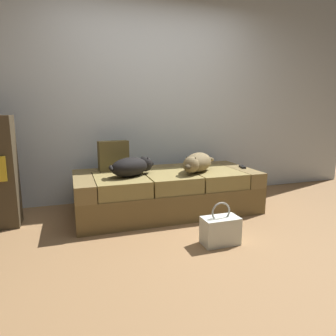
# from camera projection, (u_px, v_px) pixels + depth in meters

# --- Properties ---
(ground_plane) EXTENTS (10.00, 10.00, 0.00)m
(ground_plane) POSITION_uv_depth(u_px,v_px,m) (203.00, 247.00, 2.53)
(ground_plane) COLOR #956E46
(back_wall) EXTENTS (6.40, 0.10, 2.80)m
(back_wall) POSITION_uv_depth(u_px,v_px,m) (150.00, 90.00, 3.82)
(back_wall) COLOR silver
(back_wall) RESTS_ON ground
(couch) EXTENTS (2.03, 0.91, 0.46)m
(couch) POSITION_uv_depth(u_px,v_px,m) (167.00, 191.00, 3.41)
(couch) COLOR brown
(couch) RESTS_ON ground
(dog_dark) EXTENTS (0.56, 0.42, 0.20)m
(dog_dark) POSITION_uv_depth(u_px,v_px,m) (132.00, 166.00, 3.12)
(dog_dark) COLOR black
(dog_dark) RESTS_ON couch
(dog_tan) EXTENTS (0.53, 0.53, 0.21)m
(dog_tan) POSITION_uv_depth(u_px,v_px,m) (197.00, 163.00, 3.32)
(dog_tan) COLOR olive
(dog_tan) RESTS_ON couch
(tv_remote) EXTENTS (0.08, 0.16, 0.02)m
(tv_remote) POSITION_uv_depth(u_px,v_px,m) (242.00, 167.00, 3.59)
(tv_remote) COLOR black
(tv_remote) RESTS_ON couch
(throw_pillow) EXTENTS (0.35, 0.15, 0.34)m
(throw_pillow) POSITION_uv_depth(u_px,v_px,m) (114.00, 156.00, 3.40)
(throw_pillow) COLOR brown
(throw_pillow) RESTS_ON couch
(handbag) EXTENTS (0.32, 0.18, 0.38)m
(handbag) POSITION_uv_depth(u_px,v_px,m) (220.00, 230.00, 2.57)
(handbag) COLOR silver
(handbag) RESTS_ON ground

